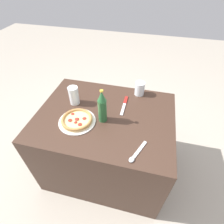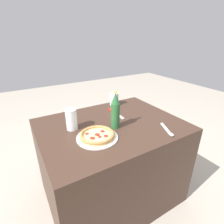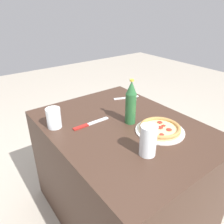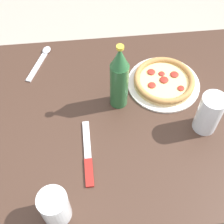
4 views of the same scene
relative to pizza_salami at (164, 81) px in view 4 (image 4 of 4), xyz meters
The scene contains 8 objects.
ground_plane 0.77m from the pizza_salami, 145.77° to the right, with size 8.00×8.00×0.00m, color #A89E8E.
table 0.44m from the pizza_salami, 145.77° to the right, with size 1.06×0.81×0.72m.
pizza_salami is the anchor object (origin of this frame).
glass_mango_juice 0.60m from the pizza_salami, 131.80° to the right, with size 0.08×0.08×0.12m.
glass_red_wine 0.23m from the pizza_salami, 63.51° to the right, with size 0.08×0.08×0.15m.
beer_bottle 0.22m from the pizza_salami, 160.20° to the right, with size 0.06×0.06×0.27m.
knife 0.41m from the pizza_salami, 138.01° to the right, with size 0.03×0.24×0.01m.
spoon 0.50m from the pizza_salami, 158.20° to the left, with size 0.10×0.19×0.01m.
Camera 4 is at (-0.10, -0.62, 1.62)m, focal length 50.00 mm.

